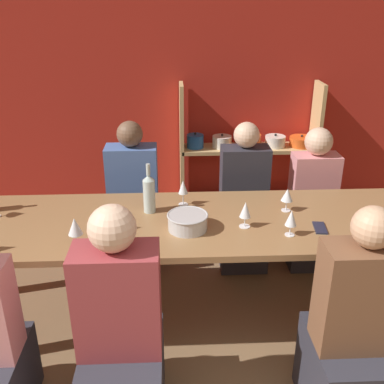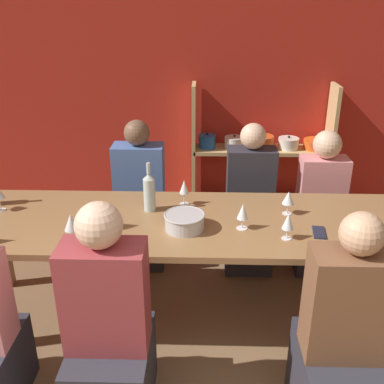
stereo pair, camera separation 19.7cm
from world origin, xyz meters
name	(u,v)px [view 1 (the left image)]	position (x,y,z in m)	size (l,w,h in m)	color
wall_back_red	(170,77)	(0.00, 3.83, 1.35)	(8.80, 0.06, 2.70)	red
shelf_unit	(247,170)	(0.76, 3.63, 0.45)	(1.36, 0.30, 1.32)	tan
dining_table	(193,231)	(0.13, 1.93, 0.70)	(3.04, 0.88, 0.77)	olive
mixing_bowl	(187,221)	(0.09, 1.81, 0.83)	(0.25, 0.25, 0.10)	#B7BABC
wine_bottle_dark	(149,193)	(-0.15, 2.06, 0.91)	(0.08, 0.08, 0.33)	#B2C6C1
wine_glass_white_a	(183,188)	(0.07, 2.16, 0.90)	(0.06, 0.06, 0.18)	white
wine_glass_red_a	(245,210)	(0.44, 1.82, 0.88)	(0.07, 0.07, 0.17)	white
wine_glass_white_b	(74,227)	(-0.54, 1.62, 0.90)	(0.08, 0.08, 0.18)	white
wine_glass_white_c	(107,212)	(-0.39, 1.80, 0.91)	(0.08, 0.08, 0.18)	white
wine_glass_red_d	(287,196)	(0.74, 2.03, 0.88)	(0.08, 0.08, 0.16)	white
wine_glass_red_e	(291,219)	(0.69, 1.71, 0.88)	(0.07, 0.07, 0.16)	white
cell_phone	(319,228)	(0.89, 1.78, 0.78)	(0.09, 0.16, 0.01)	#1E2338
person_far_a	(242,213)	(0.57, 2.67, 0.44)	(0.37, 0.47, 1.20)	#2D2D38
person_near_b	(121,344)	(-0.28, 1.20, 0.45)	(0.41, 0.52, 1.23)	#2D2D38
person_far_b	(134,212)	(-0.32, 2.73, 0.44)	(0.40, 0.50, 1.21)	#2D2D38
person_near_c	(351,347)	(0.88, 1.12, 0.45)	(0.40, 0.49, 1.23)	#2D2D38
person_far_c	(310,213)	(1.13, 2.66, 0.43)	(0.36, 0.45, 1.15)	#2D2D38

